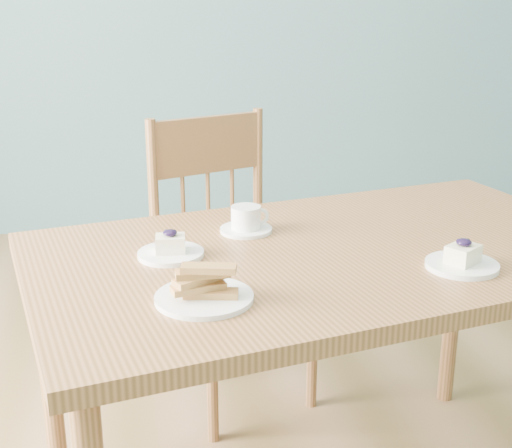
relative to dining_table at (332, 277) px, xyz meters
name	(u,v)px	position (x,y,z in m)	size (l,w,h in m)	color
dining_table	(332,277)	(0.00, 0.00, 0.00)	(1.50, 1.05, 0.73)	#A0663C
dining_chair	(229,261)	(-0.15, 0.62, -0.19)	(0.54, 0.53, 0.92)	#A0663C
cheesecake_plate_near	(462,260)	(0.23, -0.17, 0.09)	(0.15, 0.15, 0.07)	white
cheesecake_plate_far	(171,249)	(-0.37, 0.01, 0.09)	(0.15, 0.15, 0.06)	white
coffee_cup	(246,221)	(-0.18, 0.15, 0.10)	(0.13, 0.13, 0.06)	white
biscotti_plate	(204,289)	(-0.32, -0.24, 0.10)	(0.19, 0.19, 0.07)	white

